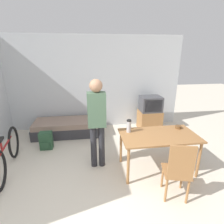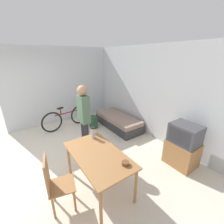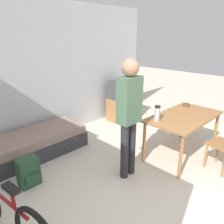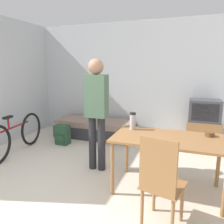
{
  "view_description": "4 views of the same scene",
  "coord_description": "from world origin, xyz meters",
  "views": [
    {
      "loc": [
        -0.03,
        -1.9,
        2.21
      ],
      "look_at": [
        0.48,
        1.69,
        0.98
      ],
      "focal_mm": 28.0,
      "sensor_mm": 36.0,
      "label": 1
    },
    {
      "loc": [
        3.24,
        -0.15,
        2.4
      ],
      "look_at": [
        0.36,
        1.84,
        1.07
      ],
      "focal_mm": 24.0,
      "sensor_mm": 36.0,
      "label": 2
    },
    {
      "loc": [
        -2.1,
        -0.7,
        2.07
      ],
      "look_at": [
        0.21,
        1.61,
        0.9
      ],
      "focal_mm": 35.0,
      "sensor_mm": 36.0,
      "label": 3
    },
    {
      "loc": [
        1.48,
        -1.89,
        1.64
      ],
      "look_at": [
        0.19,
        1.69,
        0.87
      ],
      "focal_mm": 35.0,
      "sensor_mm": 36.0,
      "label": 4
    }
  ],
  "objects": [
    {
      "name": "ground_plane",
      "position": [
        0.0,
        0.0,
        0.0
      ],
      "size": [
        20.0,
        20.0,
        0.0
      ],
      "primitive_type": "plane",
      "color": "beige"
    },
    {
      "name": "backpack",
      "position": [
        -1.07,
        2.02,
        0.21
      ],
      "size": [
        0.29,
        0.23,
        0.43
      ],
      "color": "#284C33",
      "rests_on": "ground_plane"
    },
    {
      "name": "bicycle",
      "position": [
        -1.62,
        1.27,
        0.36
      ],
      "size": [
        0.28,
        1.72,
        0.78
      ],
      "color": "black",
      "rests_on": "ground_plane"
    },
    {
      "name": "daybed",
      "position": [
        -0.63,
        2.77,
        0.2
      ],
      "size": [
        1.86,
        0.79,
        0.42
      ],
      "color": "#333338",
      "rests_on": "ground_plane"
    },
    {
      "name": "thermos_flask",
      "position": [
        0.72,
        1.1,
        0.89
      ],
      "size": [
        0.09,
        0.09,
        0.25
      ],
      "color": "#B7B7BC",
      "rests_on": "dining_table"
    },
    {
      "name": "dining_table",
      "position": [
        1.26,
        0.9,
        0.67
      ],
      "size": [
        1.43,
        0.79,
        0.75
      ],
      "color": "#9E6B3D",
      "rests_on": "ground_plane"
    },
    {
      "name": "person_standing",
      "position": [
        0.12,
        1.18,
        1.05
      ],
      "size": [
        0.34,
        0.24,
        1.77
      ],
      "color": "#28282D",
      "rests_on": "ground_plane"
    },
    {
      "name": "wooden_chair",
      "position": [
        1.26,
        0.13,
        0.55
      ],
      "size": [
        0.48,
        0.48,
        1.0
      ],
      "color": "#9E6B3D",
      "rests_on": "ground_plane"
    },
    {
      "name": "tv",
      "position": [
        1.77,
        2.8,
        0.49
      ],
      "size": [
        0.64,
        0.53,
        1.01
      ],
      "color": "#9E6B3D",
      "rests_on": "ground_plane"
    },
    {
      "name": "mate_bowl",
      "position": [
        1.76,
        1.13,
        0.78
      ],
      "size": [
        0.12,
        0.12,
        0.06
      ],
      "color": "brown",
      "rests_on": "dining_table"
    },
    {
      "name": "wall_back",
      "position": [
        0.0,
        3.28,
        1.35
      ],
      "size": [
        5.56,
        0.06,
        2.7
      ],
      "color": "silver",
      "rests_on": "ground_plane"
    }
  ]
}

